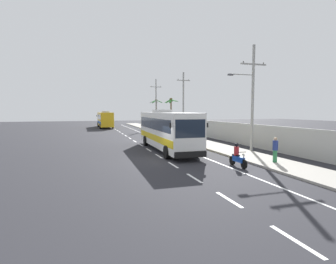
# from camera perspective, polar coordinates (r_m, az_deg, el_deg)

# --- Properties ---
(ground_plane) EXTENTS (160.00, 160.00, 0.00)m
(ground_plane) POSITION_cam_1_polar(r_m,az_deg,el_deg) (19.62, -0.73, -6.10)
(ground_plane) COLOR #28282D
(sidewalk_kerb) EXTENTS (3.20, 90.00, 0.14)m
(sidewalk_kerb) POSITION_cam_1_polar(r_m,az_deg,el_deg) (31.23, 5.92, -1.97)
(sidewalk_kerb) COLOR #A8A399
(sidewalk_kerb) RESTS_ON ground
(lane_markings) EXTENTS (3.40, 71.00, 0.01)m
(lane_markings) POSITION_cam_1_polar(r_m,az_deg,el_deg) (34.21, -4.71, -1.49)
(lane_markings) COLOR white
(lane_markings) RESTS_ON ground
(boundary_wall) EXTENTS (0.24, 60.00, 2.32)m
(boundary_wall) POSITION_cam_1_polar(r_m,az_deg,el_deg) (36.34, 8.92, 0.65)
(boundary_wall) COLOR #B2B2AD
(boundary_wall) RESTS_ON ground
(coach_bus_foreground) EXTENTS (2.99, 12.37, 3.78)m
(coach_bus_foreground) POSITION_cam_1_polar(r_m,az_deg,el_deg) (24.12, -0.40, 0.63)
(coach_bus_foreground) COLOR white
(coach_bus_foreground) RESTS_ON ground
(coach_bus_far_lane) EXTENTS (3.05, 11.71, 3.58)m
(coach_bus_far_lane) POSITION_cam_1_polar(r_m,az_deg,el_deg) (58.48, -13.61, 2.77)
(coach_bus_far_lane) COLOR gold
(coach_bus_far_lane) RESTS_ON ground
(motorcycle_beside_bus) EXTENTS (0.56, 1.96, 1.65)m
(motorcycle_beside_bus) POSITION_cam_1_polar(r_m,az_deg,el_deg) (33.87, -0.67, -0.41)
(motorcycle_beside_bus) COLOR black
(motorcycle_beside_bus) RESTS_ON ground
(motorcycle_trailing) EXTENTS (0.56, 1.96, 1.56)m
(motorcycle_trailing) POSITION_cam_1_polar(r_m,az_deg,el_deg) (17.77, 14.96, -5.30)
(motorcycle_trailing) COLOR black
(motorcycle_trailing) RESTS_ON ground
(pedestrian_near_kerb) EXTENTS (0.36, 0.36, 1.71)m
(pedestrian_near_kerb) POSITION_cam_1_polar(r_m,az_deg,el_deg) (19.35, 22.40, -3.49)
(pedestrian_near_kerb) COLOR #2D7A47
(pedestrian_near_kerb) RESTS_ON sidewalk_kerb
(pedestrian_midwalk) EXTENTS (0.36, 0.36, 1.66)m
(pedestrian_midwalk) POSITION_cam_1_polar(r_m,az_deg,el_deg) (40.80, -1.30, 0.92)
(pedestrian_midwalk) COLOR gold
(pedestrian_midwalk) RESTS_ON sidewalk_kerb
(pedestrian_far_walk) EXTENTS (0.36, 0.36, 1.70)m
(pedestrian_far_walk) POSITION_cam_1_polar(r_m,az_deg,el_deg) (35.12, 4.22, 0.34)
(pedestrian_far_walk) COLOR #2D7A47
(pedestrian_far_walk) RESTS_ON sidewalk_kerb
(utility_pole_nearest) EXTENTS (3.75, 0.24, 9.38)m
(utility_pole_nearest) POSITION_cam_1_polar(r_m,az_deg,el_deg) (24.23, 17.87, 7.58)
(utility_pole_nearest) COLOR #9E9E99
(utility_pole_nearest) RESTS_ON ground
(utility_pole_mid) EXTENTS (2.07, 0.24, 9.41)m
(utility_pole_mid) POSITION_cam_1_polar(r_m,az_deg,el_deg) (39.61, 3.37, 6.44)
(utility_pole_mid) COLOR #9E9E99
(utility_pole_mid) RESTS_ON ground
(utility_pole_far) EXTENTS (2.49, 0.24, 10.37)m
(utility_pole_far) POSITION_cam_1_polar(r_m,az_deg,el_deg) (56.15, -2.64, 6.43)
(utility_pole_far) COLOR #9E9E99
(utility_pole_far) RESTS_ON ground
(palm_nearest) EXTENTS (2.71, 2.70, 5.90)m
(palm_nearest) POSITION_cam_1_polar(r_m,az_deg,el_deg) (45.45, 0.67, 5.57)
(palm_nearest) COLOR brown
(palm_nearest) RESTS_ON ground
(palm_second) EXTENTS (3.17, 2.98, 6.28)m
(palm_second) POSITION_cam_1_polar(r_m,az_deg,el_deg) (58.54, -2.61, 5.33)
(palm_second) COLOR brown
(palm_second) RESTS_ON ground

